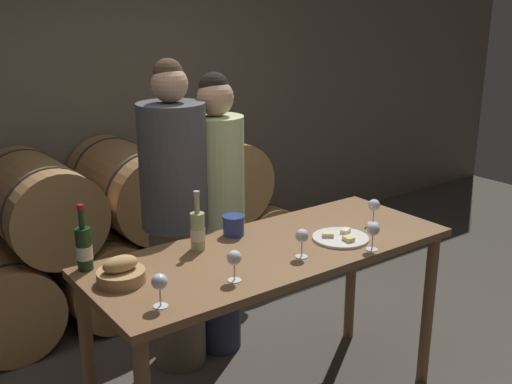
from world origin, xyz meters
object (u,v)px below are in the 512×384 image
Objects in this scene: bread_basket at (121,273)px; cheese_plate at (340,238)px; tasting_table at (273,270)px; wine_glass_left at (234,259)px; wine_glass_center at (302,237)px; wine_bottle_red at (84,248)px; wine_glass_far_right at (374,206)px; wine_bottle_white at (198,230)px; person_right at (218,213)px; wine_glass_far_left at (160,283)px; wine_glass_right at (373,230)px; blue_crock at (234,224)px; person_left at (175,219)px.

bread_basket is 1.13m from cheese_plate.
tasting_table is at bearing 161.09° from cheese_plate.
wine_glass_left and wine_glass_center have the same top height.
wine_bottle_red reaches higher than wine_glass_far_right.
wine_bottle_white is at bearing 165.05° from wine_glass_far_right.
wine_glass_far_left is at bearing -132.99° from person_right.
person_right reaches higher than wine_glass_left.
wine_glass_center and wine_glass_right have the same top height.
person_right is 12.31× the size of wine_glass_far_left.
wine_glass_far_right is (0.30, 0.06, 0.09)m from cheese_plate.
wine_bottle_white is at bearing -167.13° from blue_crock.
person_right is at bearing 67.23° from blue_crock.
wine_glass_far_left and wine_glass_far_right have the same top height.
wine_glass_left is 0.74m from wine_glass_right.
tasting_table is 15.88× the size of blue_crock.
blue_crock is at bearing 137.20° from cheese_plate.
person_left is at bearing 73.38° from wine_bottle_white.
cheese_plate is 0.21m from wine_glass_right.
person_right is at bearing 49.11° from wine_bottle_white.
bread_basket is at bearing 145.56° from wine_glass_left.
wine_bottle_white is 2.11× the size of wine_glass_center.
wine_bottle_red reaches higher than blue_crock.
blue_crock is 0.83× the size of wine_glass_right.
person_right is (0.13, 0.70, 0.08)m from tasting_table.
wine_glass_center is at bearing -77.46° from person_left.
person_right reaches higher than wine_bottle_red.
tasting_table is 6.25× the size of wine_bottle_white.
bread_basket reaches higher than tasting_table.
person_right reaches higher than wine_glass_far_right.
wine_glass_left is (0.47, -0.50, -0.00)m from wine_bottle_red.
wine_glass_far_right is at bearing 10.79° from wine_glass_center.
person_left is 0.29m from person_right.
wine_bottle_red is at bearing -157.23° from person_right.
wine_glass_left is at bearing -173.56° from cheese_plate.
cheese_plate is 0.33m from wine_glass_center.
blue_crock is 0.77m from wine_glass_far_right.
cheese_plate is at bearing 5.40° from wine_glass_far_left.
bread_basket is (0.07, -0.22, -0.06)m from wine_bottle_red.
wine_glass_left and wine_glass_right have the same top height.
tasting_table is 6.04× the size of wine_bottle_red.
cheese_plate reaches higher than tasting_table.
bread_basket is (-0.46, -0.12, -0.05)m from wine_bottle_white.
bread_basket is 1.48× the size of wine_glass_right.
wine_glass_far_left is 0.37m from wine_glass_left.
wine_glass_left is 1.00× the size of wine_glass_right.
wine_glass_far_left is (-0.73, -0.22, 0.22)m from tasting_table.
person_right is 1.10m from bread_basket.
wine_bottle_white is at bearing 154.11° from cheese_plate.
bread_basket is at bearing 162.72° from wine_glass_center.
wine_glass_far_right is (0.96, -0.26, 0.00)m from wine_bottle_white.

